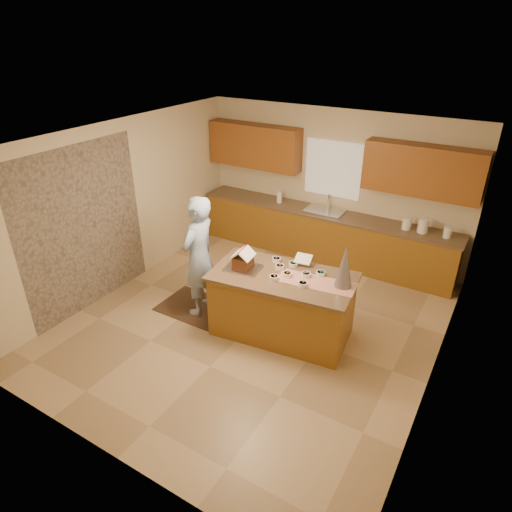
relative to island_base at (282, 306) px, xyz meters
name	(u,v)px	position (x,y,z in m)	size (l,w,h in m)	color
floor	(255,322)	(-0.45, 0.02, -0.45)	(5.50, 5.50, 0.00)	tan
ceiling	(255,141)	(-0.45, 0.02, 2.25)	(5.50, 5.50, 0.00)	silver
wall_back	(332,185)	(-0.45, 2.77, 0.90)	(5.50, 5.50, 0.00)	beige
wall_front	(96,356)	(-0.45, -2.73, 0.90)	(5.50, 5.50, 0.00)	beige
wall_left	(122,206)	(-2.95, 0.02, 0.90)	(5.50, 5.50, 0.00)	beige
wall_right	(449,291)	(2.05, 0.02, 0.90)	(5.50, 5.50, 0.00)	beige
stone_accent	(84,230)	(-2.93, -0.78, 0.80)	(2.50, 2.50, 0.00)	gray
window_curtain	(333,169)	(-0.45, 2.74, 1.20)	(1.05, 0.03, 1.00)	white
back_counter_base	(322,236)	(-0.45, 2.47, -0.01)	(4.80, 0.60, 0.88)	brown
back_counter_top	(324,213)	(-0.45, 2.47, 0.45)	(4.85, 0.63, 0.04)	brown
upper_cabinet_left	(255,146)	(-2.00, 2.59, 1.45)	(1.85, 0.35, 0.80)	#965820
upper_cabinet_right	(423,171)	(1.10, 2.59, 1.45)	(1.85, 0.35, 0.80)	#965820
sink	(324,213)	(-0.45, 2.47, 0.44)	(0.70, 0.45, 0.12)	silver
faucet	(329,202)	(-0.45, 2.65, 0.61)	(0.03, 0.03, 0.28)	silver
island_base	(282,306)	(0.00, 0.00, 0.00)	(1.86, 0.93, 0.91)	brown
island_top	(283,277)	(0.00, 0.00, 0.48)	(1.94, 1.01, 0.04)	brown
table_runner	(316,282)	(0.46, 0.06, 0.50)	(1.03, 0.37, 0.01)	#A5230B
baking_tray	(243,268)	(-0.56, -0.12, 0.51)	(0.48, 0.35, 0.03)	silver
cookbook	(303,259)	(0.11, 0.41, 0.59)	(0.23, 0.02, 0.19)	white
tinsel_tree	(345,267)	(0.79, 0.15, 0.78)	(0.23, 0.23, 0.57)	#A0A0AC
rug	(200,308)	(-1.37, -0.13, -0.45)	(1.26, 0.82, 0.01)	black
boy	(199,257)	(-1.32, -0.13, 0.48)	(0.68, 0.44, 1.85)	#8CA3C7
canister_a	(407,223)	(1.02, 2.47, 0.56)	(0.14, 0.14, 0.20)	white
canister_b	(423,226)	(1.28, 2.47, 0.58)	(0.16, 0.16, 0.23)	white
canister_c	(448,232)	(1.66, 2.47, 0.56)	(0.13, 0.13, 0.18)	white
paper_towel	(279,197)	(-1.38, 2.47, 0.57)	(0.10, 0.10, 0.22)	white
gingerbread_house	(243,260)	(-0.56, -0.12, 0.63)	(0.32, 0.32, 0.29)	#622B19
candy_bowls	(292,272)	(0.09, 0.11, 0.52)	(0.82, 0.59, 0.06)	teal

